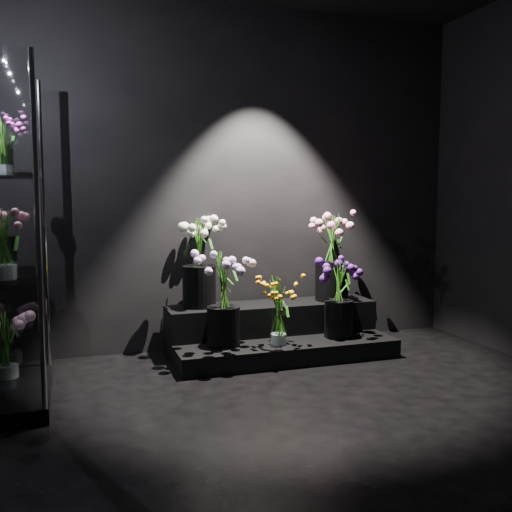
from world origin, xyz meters
name	(u,v)px	position (x,y,z in m)	size (l,w,h in m)	color
floor	(340,439)	(0.00, 0.00, 0.00)	(4.00, 4.00, 0.00)	black
wall_back	(232,178)	(0.00, 2.00, 1.40)	(4.00, 4.00, 0.00)	black
display_riser	(276,333)	(0.26, 1.66, 0.16)	(1.72, 0.76, 0.38)	black
bouquet_orange_bells	(278,310)	(0.18, 1.37, 0.41)	(0.28, 0.28, 0.51)	white
bouquet_lilac	(223,292)	(-0.22, 1.47, 0.55)	(0.51, 0.51, 0.70)	black
bouquet_purple	(339,294)	(0.71, 1.43, 0.49)	(0.39, 0.39, 0.60)	black
bouquet_cream_roses	(199,256)	(-0.33, 1.80, 0.79)	(0.47, 0.47, 0.70)	black
bouquet_pink_roses	(332,252)	(0.79, 1.73, 0.79)	(0.45, 0.45, 0.73)	black
bouquet_case_pink	(3,240)	(-1.65, 0.91, 1.01)	(0.30, 0.30, 0.43)	white
bouquet_case_magenta	(2,144)	(-1.67, 1.29, 1.57)	(0.29, 0.29, 0.37)	white
bouquet_case_base_pink	(6,343)	(-1.70, 1.32, 0.32)	(0.41, 0.41, 0.43)	white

